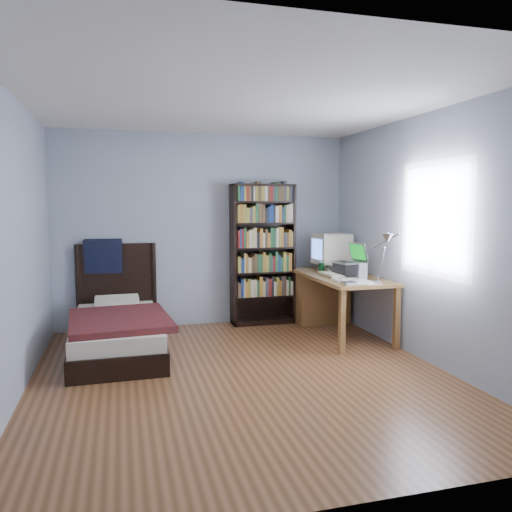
{
  "coord_description": "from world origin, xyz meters",
  "views": [
    {
      "loc": [
        -1.06,
        -4.38,
        1.6
      ],
      "look_at": [
        0.28,
        0.58,
        1.06
      ],
      "focal_mm": 35.0,
      "sensor_mm": 36.0,
      "label": 1
    }
  ],
  "objects_px": {
    "desk": "(325,294)",
    "speaker": "(362,271)",
    "keyboard": "(331,275)",
    "laptop": "(348,266)",
    "desk_lamp": "(386,244)",
    "crt_monitor": "(331,249)",
    "bookshelf": "(263,254)",
    "soda_can": "(322,268)",
    "bed": "(117,327)"
  },
  "relations": [
    {
      "from": "desk",
      "to": "speaker",
      "type": "distance_m",
      "value": 0.94
    },
    {
      "from": "desk",
      "to": "keyboard",
      "type": "height_order",
      "value": "keyboard"
    },
    {
      "from": "laptop",
      "to": "desk_lamp",
      "type": "distance_m",
      "value": 1.08
    },
    {
      "from": "laptop",
      "to": "keyboard",
      "type": "height_order",
      "value": "laptop"
    },
    {
      "from": "crt_monitor",
      "to": "keyboard",
      "type": "distance_m",
      "value": 0.59
    },
    {
      "from": "keyboard",
      "to": "bookshelf",
      "type": "bearing_deg",
      "value": 127.27
    },
    {
      "from": "desk",
      "to": "bookshelf",
      "type": "bearing_deg",
      "value": 156.51
    },
    {
      "from": "desk_lamp",
      "to": "keyboard",
      "type": "bearing_deg",
      "value": 97.36
    },
    {
      "from": "crt_monitor",
      "to": "laptop",
      "type": "xyz_separation_m",
      "value": [
        -0.0,
        -0.51,
        -0.16
      ]
    },
    {
      "from": "soda_can",
      "to": "bookshelf",
      "type": "height_order",
      "value": "bookshelf"
    },
    {
      "from": "bed",
      "to": "bookshelf",
      "type": "bearing_deg",
      "value": 22.93
    },
    {
      "from": "speaker",
      "to": "bookshelf",
      "type": "distance_m",
      "value": 1.46
    },
    {
      "from": "keyboard",
      "to": "bed",
      "type": "height_order",
      "value": "bed"
    },
    {
      "from": "keyboard",
      "to": "bed",
      "type": "xyz_separation_m",
      "value": [
        -2.5,
        0.02,
        -0.48
      ]
    },
    {
      "from": "desk",
      "to": "crt_monitor",
      "type": "relative_size",
      "value": 3.39
    },
    {
      "from": "desk",
      "to": "speaker",
      "type": "xyz_separation_m",
      "value": [
        0.09,
        -0.85,
        0.41
      ]
    },
    {
      "from": "desk",
      "to": "soda_can",
      "type": "height_order",
      "value": "soda_can"
    },
    {
      "from": "speaker",
      "to": "laptop",
      "type": "bearing_deg",
      "value": 110.84
    },
    {
      "from": "desk",
      "to": "crt_monitor",
      "type": "distance_m",
      "value": 0.59
    },
    {
      "from": "soda_can",
      "to": "bookshelf",
      "type": "xyz_separation_m",
      "value": [
        -0.62,
        0.54,
        0.13
      ]
    },
    {
      "from": "crt_monitor",
      "to": "keyboard",
      "type": "xyz_separation_m",
      "value": [
        -0.21,
        -0.49,
        -0.26
      ]
    },
    {
      "from": "bed",
      "to": "crt_monitor",
      "type": "bearing_deg",
      "value": 9.73
    },
    {
      "from": "desk_lamp",
      "to": "keyboard",
      "type": "distance_m",
      "value": 1.13
    },
    {
      "from": "speaker",
      "to": "bed",
      "type": "relative_size",
      "value": 0.1
    },
    {
      "from": "speaker",
      "to": "bed",
      "type": "distance_m",
      "value": 2.81
    },
    {
      "from": "bookshelf",
      "to": "bed",
      "type": "xyz_separation_m",
      "value": [
        -1.88,
        -0.79,
        -0.67
      ]
    },
    {
      "from": "keyboard",
      "to": "bed",
      "type": "bearing_deg",
      "value": 179.28
    },
    {
      "from": "desk",
      "to": "soda_can",
      "type": "distance_m",
      "value": 0.46
    },
    {
      "from": "soda_can",
      "to": "bed",
      "type": "height_order",
      "value": "bed"
    },
    {
      "from": "laptop",
      "to": "bookshelf",
      "type": "distance_m",
      "value": 1.18
    },
    {
      "from": "desk_lamp",
      "to": "bookshelf",
      "type": "height_order",
      "value": "bookshelf"
    },
    {
      "from": "laptop",
      "to": "soda_can",
      "type": "xyz_separation_m",
      "value": [
        -0.22,
        0.29,
        -0.05
      ]
    },
    {
      "from": "laptop",
      "to": "keyboard",
      "type": "distance_m",
      "value": 0.23
    },
    {
      "from": "desk_lamp",
      "to": "bookshelf",
      "type": "bearing_deg",
      "value": 112.31
    },
    {
      "from": "desk",
      "to": "keyboard",
      "type": "relative_size",
      "value": 3.8
    },
    {
      "from": "desk_lamp",
      "to": "soda_can",
      "type": "distance_m",
      "value": 1.37
    },
    {
      "from": "desk_lamp",
      "to": "desk",
      "type": "bearing_deg",
      "value": 89.99
    },
    {
      "from": "desk_lamp",
      "to": "keyboard",
      "type": "height_order",
      "value": "desk_lamp"
    },
    {
      "from": "crt_monitor",
      "to": "desk_lamp",
      "type": "bearing_deg",
      "value": -92.85
    },
    {
      "from": "crt_monitor",
      "to": "soda_can",
      "type": "distance_m",
      "value": 0.37
    },
    {
      "from": "crt_monitor",
      "to": "soda_can",
      "type": "height_order",
      "value": "crt_monitor"
    },
    {
      "from": "laptop",
      "to": "soda_can",
      "type": "bearing_deg",
      "value": 126.37
    },
    {
      "from": "crt_monitor",
      "to": "speaker",
      "type": "relative_size",
      "value": 2.51
    },
    {
      "from": "desk_lamp",
      "to": "speaker",
      "type": "distance_m",
      "value": 0.77
    },
    {
      "from": "bookshelf",
      "to": "speaker",
      "type": "bearing_deg",
      "value": -54.0
    },
    {
      "from": "desk_lamp",
      "to": "bed",
      "type": "bearing_deg",
      "value": 158.16
    },
    {
      "from": "soda_can",
      "to": "crt_monitor",
      "type": "bearing_deg",
      "value": 44.54
    },
    {
      "from": "laptop",
      "to": "bed",
      "type": "bearing_deg",
      "value": 179.08
    },
    {
      "from": "speaker",
      "to": "crt_monitor",
      "type": "bearing_deg",
      "value": 108.15
    },
    {
      "from": "keyboard",
      "to": "speaker",
      "type": "height_order",
      "value": "speaker"
    }
  ]
}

